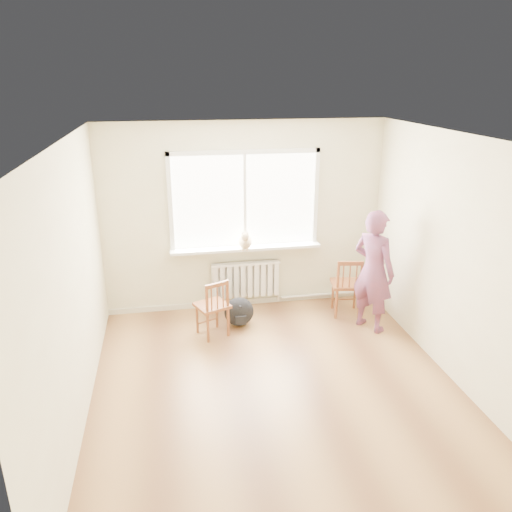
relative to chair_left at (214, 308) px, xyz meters
name	(u,v)px	position (x,y,z in m)	size (l,w,h in m)	color
floor	(278,390)	(0.56, -1.35, -0.40)	(4.50, 4.50, 0.00)	#A57443
ceiling	(282,140)	(0.56, -1.35, 2.30)	(4.50, 4.50, 0.00)	white
back_wall	(244,218)	(0.56, 0.90, 0.95)	(4.00, 0.01, 2.70)	beige
window	(245,196)	(0.56, 0.87, 1.26)	(2.12, 0.05, 1.42)	white
windowsill	(246,248)	(0.56, 0.79, 0.53)	(2.15, 0.22, 0.04)	white
radiator	(246,279)	(0.56, 0.81, 0.04)	(1.00, 0.12, 0.55)	white
heating_pipe	(326,294)	(1.81, 0.84, -0.32)	(0.04, 0.04, 1.40)	silver
baseboard	(245,302)	(0.56, 0.88, -0.36)	(4.00, 0.03, 0.08)	beige
chair_left	(214,308)	(0.00, 0.00, 0.00)	(0.51, 0.50, 0.80)	brown
chair_right	(347,287)	(1.93, 0.28, 0.03)	(0.49, 0.47, 0.86)	brown
person	(373,271)	(2.11, -0.14, 0.43)	(0.61, 0.40, 1.66)	#C84277
cat	(245,241)	(0.53, 0.70, 0.67)	(0.23, 0.44, 0.30)	beige
backpack	(239,312)	(0.36, 0.24, -0.20)	(0.41, 0.31, 0.41)	black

